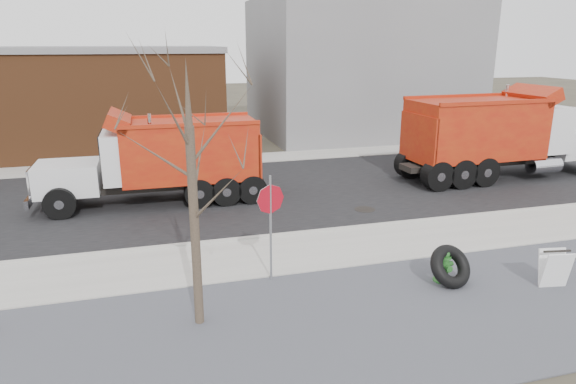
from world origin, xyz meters
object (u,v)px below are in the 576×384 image
object	(u,v)px
stop_sign	(270,210)
fire_hydrant	(444,266)
sandwich_board	(555,269)
dump_truck_red_a	(500,133)
dump_truck_red_b	(163,157)
truck_tire	(450,266)

from	to	relation	value
stop_sign	fire_hydrant	bearing A→B (deg)	-10.74
fire_hydrant	sandwich_board	distance (m)	2.46
fire_hydrant	sandwich_board	size ratio (longest dim) A/B	0.95
sandwich_board	dump_truck_red_a	size ratio (longest dim) A/B	0.10
dump_truck_red_a	fire_hydrant	bearing A→B (deg)	-135.11
sandwich_board	dump_truck_red_b	distance (m)	12.39
truck_tire	stop_sign	xyz separation A→B (m)	(-3.94, 1.37, 1.30)
dump_truck_red_a	dump_truck_red_b	size ratio (longest dim) A/B	1.21
fire_hydrant	dump_truck_red_b	xyz separation A→B (m)	(-5.98, 8.22, 1.27)
stop_sign	dump_truck_red_b	world-z (taller)	dump_truck_red_b
truck_tire	dump_truck_red_a	world-z (taller)	dump_truck_red_a
dump_truck_red_a	dump_truck_red_b	bearing A→B (deg)	177.26
stop_sign	sandwich_board	distance (m)	6.64
fire_hydrant	sandwich_board	xyz separation A→B (m)	(2.26, -0.96, 0.09)
truck_tire	dump_truck_red_a	xyz separation A→B (m)	(7.48, 8.26, 1.42)
truck_tire	dump_truck_red_a	distance (m)	11.23
fire_hydrant	dump_truck_red_a	xyz separation A→B (m)	(7.53, 8.08, 1.49)
stop_sign	sandwich_board	bearing A→B (deg)	-13.02
truck_tire	stop_sign	world-z (taller)	stop_sign
truck_tire	sandwich_board	distance (m)	2.34
truck_tire	sandwich_board	size ratio (longest dim) A/B	1.33
truck_tire	fire_hydrant	bearing A→B (deg)	105.76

